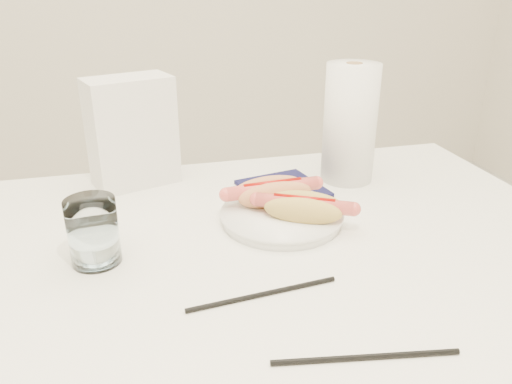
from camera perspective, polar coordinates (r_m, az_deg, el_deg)
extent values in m
cube|color=white|center=(0.78, -3.16, -8.37)|extent=(1.20, 0.80, 0.04)
cylinder|color=silver|center=(1.43, 16.47, -10.89)|extent=(0.04, 0.04, 0.71)
cylinder|color=white|center=(0.86, 2.90, -2.91)|extent=(0.24, 0.24, 0.02)
ellipsoid|color=#DE8D58|center=(0.87, 2.21, -0.33)|extent=(0.14, 0.04, 0.05)
ellipsoid|color=#DE8D58|center=(0.90, 1.54, 0.43)|extent=(0.14, 0.04, 0.05)
ellipsoid|color=#DE8D58|center=(0.89, 1.86, -0.57)|extent=(0.12, 0.06, 0.02)
cylinder|color=#EC5A53|center=(0.88, 1.87, 0.39)|extent=(0.17, 0.04, 0.02)
cylinder|color=#990A05|center=(0.88, 1.88, 1.03)|extent=(0.11, 0.02, 0.01)
ellipsoid|color=gold|center=(0.82, 5.26, -2.13)|extent=(0.13, 0.09, 0.04)
ellipsoid|color=gold|center=(0.84, 5.57, -1.28)|extent=(0.13, 0.09, 0.04)
ellipsoid|color=gold|center=(0.84, 5.40, -2.32)|extent=(0.12, 0.10, 0.02)
cylinder|color=#D8534C|center=(0.83, 5.44, -1.36)|extent=(0.15, 0.10, 0.02)
cylinder|color=#990A05|center=(0.83, 5.46, -0.72)|extent=(0.09, 0.05, 0.01)
cylinder|color=white|center=(0.77, -17.86, -4.25)|extent=(0.07, 0.07, 0.10)
cylinder|color=black|center=(0.68, 0.80, -11.42)|extent=(0.21, 0.03, 0.01)
cylinder|color=black|center=(0.60, 12.26, -17.70)|extent=(0.21, 0.04, 0.01)
cube|color=silver|center=(1.01, -13.79, 6.57)|extent=(0.18, 0.13, 0.21)
cube|color=#13133B|center=(0.99, 3.02, 0.41)|extent=(0.17, 0.17, 0.01)
cylinder|color=white|center=(1.02, 10.52, 7.58)|extent=(0.14, 0.14, 0.23)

